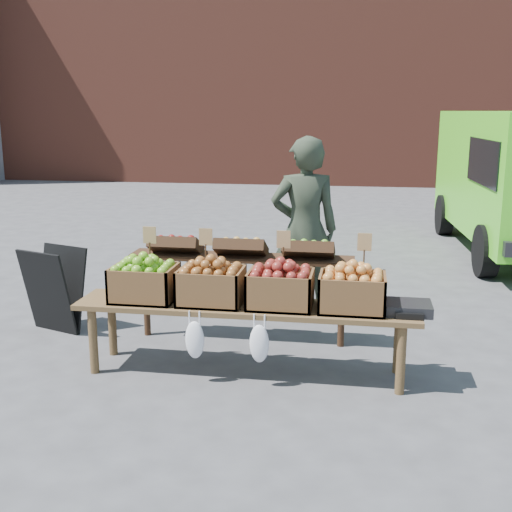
% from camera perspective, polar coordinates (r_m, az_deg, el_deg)
% --- Properties ---
extents(ground, '(80.00, 80.00, 0.00)m').
position_cam_1_polar(ground, '(5.19, 2.36, -10.58)').
color(ground, '#49484B').
extents(brick_building, '(24.00, 4.00, 10.00)m').
position_cam_1_polar(brick_building, '(19.95, 8.23, 21.26)').
color(brick_building, brown).
rests_on(brick_building, ground).
extents(vendor, '(0.74, 0.56, 1.83)m').
position_cam_1_polar(vendor, '(6.32, 4.33, 2.33)').
color(vendor, '#2B3526').
rests_on(vendor, ground).
extents(chalkboard_sign, '(0.61, 0.46, 0.82)m').
position_cam_1_polar(chalkboard_sign, '(6.35, -17.48, -2.85)').
color(chalkboard_sign, black).
rests_on(chalkboard_sign, ground).
extents(back_table, '(2.10, 0.44, 1.04)m').
position_cam_1_polar(back_table, '(5.78, -1.30, -2.65)').
color(back_table, '#321E11').
rests_on(back_table, ground).
extents(display_bench, '(2.70, 0.56, 0.57)m').
position_cam_1_polar(display_bench, '(5.15, -0.92, -7.38)').
color(display_bench, brown).
rests_on(display_bench, ground).
extents(crate_golden_apples, '(0.50, 0.40, 0.28)m').
position_cam_1_polar(crate_golden_apples, '(5.22, -9.89, -2.38)').
color(crate_golden_apples, '#467F0C').
rests_on(crate_golden_apples, display_bench).
extents(crate_russet_pears, '(0.50, 0.40, 0.28)m').
position_cam_1_polar(crate_russet_pears, '(5.07, -4.00, -2.68)').
color(crate_russet_pears, brown).
rests_on(crate_russet_pears, display_bench).
extents(crate_red_apples, '(0.50, 0.40, 0.28)m').
position_cam_1_polar(crate_red_apples, '(4.97, 2.19, -2.96)').
color(crate_red_apples, maroon).
rests_on(crate_red_apples, display_bench).
extents(crate_green_apples, '(0.50, 0.40, 0.28)m').
position_cam_1_polar(crate_green_apples, '(4.94, 8.54, -3.22)').
color(crate_green_apples, gold).
rests_on(crate_green_apples, display_bench).
extents(weighing_scale, '(0.34, 0.30, 0.08)m').
position_cam_1_polar(weighing_scale, '(4.98, 13.41, -4.49)').
color(weighing_scale, black).
rests_on(weighing_scale, display_bench).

